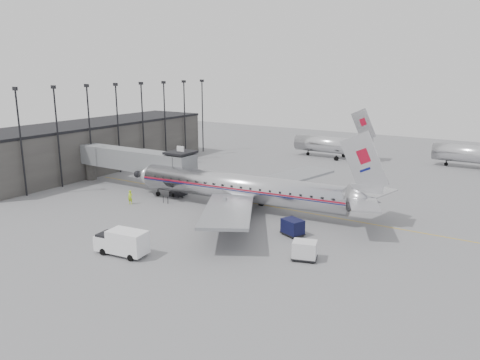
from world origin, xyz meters
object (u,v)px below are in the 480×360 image
object	(u,v)px
service_van	(122,242)
ramp_worker	(130,197)
airliner	(245,188)
baggage_cart_white	(305,250)
baggage_cart_navy	(293,227)

from	to	relation	value
service_van	ramp_worker	distance (m)	17.53
airliner	ramp_worker	size ratio (longest dim) A/B	18.88
baggage_cart_white	ramp_worker	world-z (taller)	ramp_worker
airliner	baggage_cart_navy	bearing A→B (deg)	-34.84
airliner	baggage_cart_white	bearing A→B (deg)	-44.10
airliner	baggage_cart_navy	xyz separation A→B (m)	(9.36, -5.36, -1.84)
airliner	service_van	world-z (taller)	airliner
airliner	ramp_worker	xyz separation A→B (m)	(-14.23, -6.16, -1.87)
baggage_cart_navy	ramp_worker	size ratio (longest dim) A/B	1.50
service_van	ramp_worker	xyz separation A→B (m)	(-11.86, 12.91, -0.39)
service_van	baggage_cart_navy	distance (m)	18.05
service_van	baggage_cart_navy	size ratio (longest dim) A/B	1.98
ramp_worker	baggage_cart_white	bearing A→B (deg)	-22.74
baggage_cart_white	ramp_worker	bearing A→B (deg)	153.59
airliner	baggage_cart_white	size ratio (longest dim) A/B	12.77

